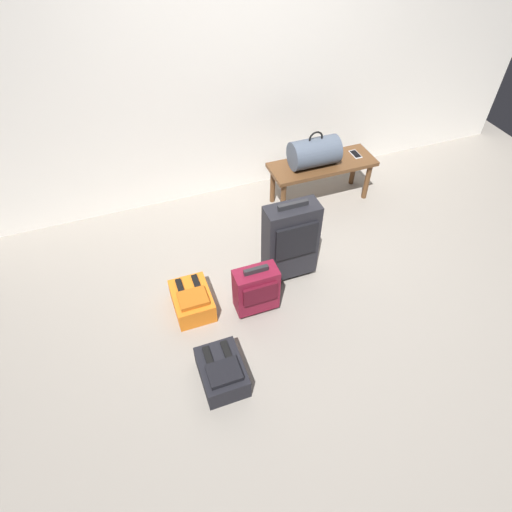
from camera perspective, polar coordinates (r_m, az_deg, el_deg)
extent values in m
plane|color=gray|center=(3.48, 6.93, -4.82)|extent=(6.60, 6.60, 0.00)
cube|color=silver|center=(3.93, -2.15, 26.62)|extent=(6.00, 0.10, 2.80)
cube|color=brown|center=(4.15, 8.76, 11.85)|extent=(1.00, 0.36, 0.04)
cylinder|color=brown|center=(4.01, 3.60, 7.31)|extent=(0.05, 0.05, 0.38)
cylinder|color=brown|center=(4.38, 14.43, 9.52)|extent=(0.05, 0.05, 0.38)
cylinder|color=brown|center=(4.20, 2.21, 9.36)|extent=(0.05, 0.05, 0.38)
cylinder|color=brown|center=(4.55, 12.76, 11.37)|extent=(0.05, 0.05, 0.38)
cylinder|color=#475160|center=(4.03, 7.70, 13.38)|extent=(0.44, 0.26, 0.26)
torus|color=black|center=(3.96, 7.90, 15.10)|extent=(0.14, 0.02, 0.14)
cube|color=silver|center=(4.31, 12.98, 12.94)|extent=(0.07, 0.14, 0.01)
cube|color=black|center=(4.31, 12.99, 13.00)|extent=(0.06, 0.13, 0.00)
cube|color=black|center=(3.33, 4.55, 2.02)|extent=(0.41, 0.18, 0.65)
cube|color=black|center=(3.21, 5.35, 1.91)|extent=(0.33, 0.02, 0.29)
cube|color=#262628|center=(3.11, 4.91, 6.70)|extent=(0.23, 0.03, 0.04)
cylinder|color=black|center=(3.58, 1.71, -1.97)|extent=(0.02, 0.05, 0.05)
cylinder|color=black|center=(3.67, 5.91, -0.83)|extent=(0.02, 0.05, 0.05)
cube|color=maroon|center=(3.17, 0.00, -4.40)|extent=(0.32, 0.16, 0.37)
cube|color=#500E1C|center=(3.08, 0.59, -5.06)|extent=(0.26, 0.02, 0.17)
cube|color=#262628|center=(3.02, 0.00, -1.87)|extent=(0.18, 0.03, 0.04)
cylinder|color=black|center=(3.34, -2.15, -6.55)|extent=(0.02, 0.05, 0.05)
cylinder|color=black|center=(3.39, 1.46, -5.53)|extent=(0.02, 0.05, 0.05)
cube|color=orange|center=(3.33, -8.41, -5.86)|extent=(0.28, 0.38, 0.17)
cube|color=#AD5514|center=(3.21, -8.32, -5.57)|extent=(0.21, 0.17, 0.04)
cube|color=black|center=(3.30, -9.93, -4.24)|extent=(0.04, 0.19, 0.02)
cube|color=black|center=(3.30, -7.81, -3.70)|extent=(0.04, 0.19, 0.02)
cube|color=black|center=(2.96, -4.52, -15.00)|extent=(0.28, 0.38, 0.17)
cube|color=black|center=(2.84, -4.24, -15.07)|extent=(0.21, 0.17, 0.04)
cube|color=black|center=(2.91, -6.24, -13.33)|extent=(0.04, 0.19, 0.02)
cube|color=black|center=(2.92, -3.80, -12.65)|extent=(0.04, 0.19, 0.02)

